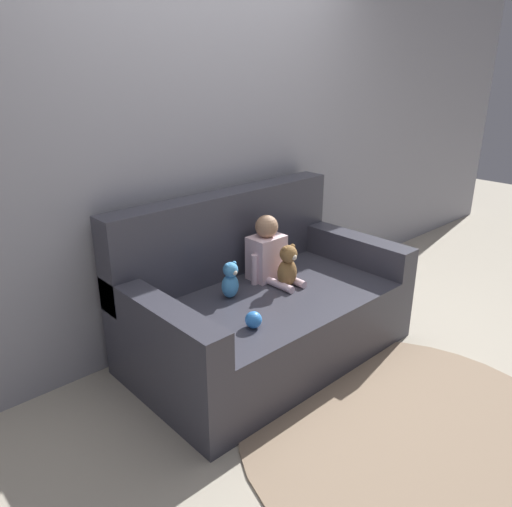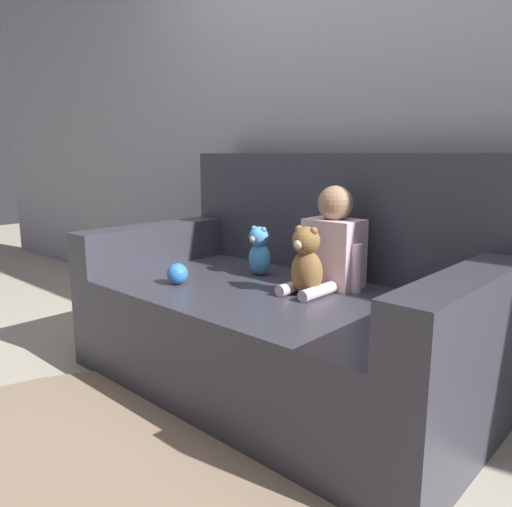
# 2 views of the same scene
# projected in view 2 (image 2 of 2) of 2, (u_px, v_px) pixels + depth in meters

# --- Properties ---
(ground_plane) EXTENTS (12.00, 12.00, 0.00)m
(ground_plane) POSITION_uv_depth(u_px,v_px,m) (280.00, 383.00, 2.17)
(ground_plane) COLOR #B7AD99
(wall_back) EXTENTS (8.00, 0.05, 2.60)m
(wall_back) POSITION_uv_depth(u_px,v_px,m) (362.00, 84.00, 2.33)
(wall_back) COLOR #93939E
(wall_back) RESTS_ON ground_plane
(couch) EXTENTS (1.71, 0.99, 0.98)m
(couch) POSITION_uv_depth(u_px,v_px,m) (292.00, 309.00, 2.16)
(couch) COLOR #383842
(couch) RESTS_ON ground_plane
(person_baby) EXTENTS (0.30, 0.37, 0.42)m
(person_baby) POSITION_uv_depth(u_px,v_px,m) (332.00, 245.00, 2.07)
(person_baby) COLOR silver
(person_baby) RESTS_ON couch
(teddy_bear_brown) EXTENTS (0.13, 0.13, 0.28)m
(teddy_bear_brown) POSITION_uv_depth(u_px,v_px,m) (306.00, 261.00, 1.95)
(teddy_bear_brown) COLOR olive
(teddy_bear_brown) RESTS_ON couch
(plush_toy_side) EXTENTS (0.11, 0.10, 0.23)m
(plush_toy_side) POSITION_uv_depth(u_px,v_px,m) (259.00, 251.00, 2.28)
(plush_toy_side) COLOR #4C9EDB
(plush_toy_side) RESTS_ON couch
(toy_ball) EXTENTS (0.09, 0.09, 0.09)m
(toy_ball) POSITION_uv_depth(u_px,v_px,m) (178.00, 274.00, 2.13)
(toy_ball) COLOR #337FDB
(toy_ball) RESTS_ON couch
(floor_rug) EXTENTS (1.74, 1.74, 0.01)m
(floor_rug) POSITION_uv_depth(u_px,v_px,m) (55.00, 500.00, 1.43)
(floor_rug) COLOR gray
(floor_rug) RESTS_ON ground_plane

